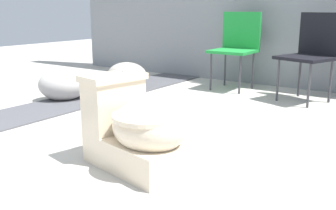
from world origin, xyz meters
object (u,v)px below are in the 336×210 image
Objects in this scene: folding_chair_left at (237,42)px; boulder_near at (127,76)px; toilet at (137,130)px; folding_chair_middle at (313,47)px; boulder_far at (63,84)px.

boulder_near is (-0.97, -0.74, -0.36)m from folding_chair_left.
boulder_near is (-1.51, 1.66, -0.07)m from toilet.
folding_chair_middle reaches higher than boulder_near.
boulder_far is at bearing -36.61° from folding_chair_left.
folding_chair_middle is 1.86× the size of boulder_near.
toilet is 1.87m from boulder_far.
folding_chair_left reaches higher than boulder_far.
folding_chair_left is at bearing 37.22° from boulder_near.
folding_chair_left is (-0.54, 2.39, 0.29)m from toilet.
boulder_near is 0.79m from boulder_far.
toilet is 1.54× the size of boulder_near.
boulder_near is at bearing 79.90° from boulder_far.
boulder_far is at bearing -100.10° from boulder_near.
toilet is 2.24m from boulder_near.
folding_chair_middle is (0.85, -0.15, 0.00)m from folding_chair_left.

